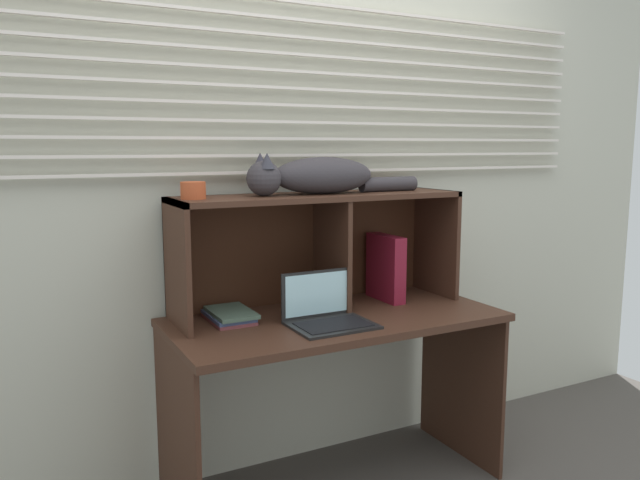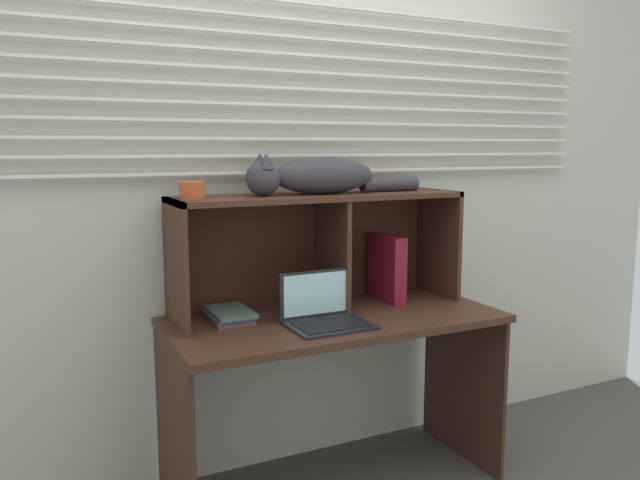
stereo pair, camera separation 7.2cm
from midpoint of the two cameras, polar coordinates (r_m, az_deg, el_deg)
The scene contains 8 objects.
back_panel_with_blinds at distance 2.72m, azimuth -2.82°, elevation 5.45°, with size 4.40×0.08×2.50m.
desk at distance 2.55m, azimuth 0.63°, elevation -10.23°, with size 1.33×0.61×0.74m.
hutch_shelf_unit at distance 2.59m, azimuth -1.00°, elevation 0.92°, with size 1.21×0.32×0.48m.
cat at distance 2.53m, azimuth -1.09°, elevation 5.88°, with size 0.78×0.18×0.17m.
laptop at distance 2.38m, azimuth -0.20°, elevation -6.84°, with size 0.31×0.24×0.19m.
binder_upright at distance 2.74m, azimuth 5.29°, elevation -2.54°, with size 0.06×0.23×0.29m, color maroon.
book_stack at distance 2.47m, azimuth -9.13°, elevation -6.84°, with size 0.16×0.25×0.04m.
small_basket at distance 2.35m, azimuth -12.42°, elevation 4.46°, with size 0.09×0.09×0.06m, color #BD4E28.
Camera 1 is at (-1.17, -1.90, 1.41)m, focal length 34.92 mm.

